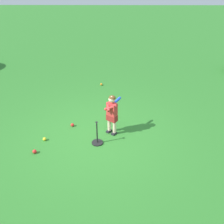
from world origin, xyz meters
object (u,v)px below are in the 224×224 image
(child_batter, at_px, (112,111))
(play_ball_behind_batter, at_px, (45,139))
(play_ball_center_lawn, at_px, (72,125))
(play_ball_midfield, at_px, (35,151))
(batting_tee, at_px, (97,140))
(play_ball_far_left, at_px, (101,84))

(child_batter, bearing_deg, play_ball_behind_batter, -168.05)
(play_ball_behind_batter, bearing_deg, child_batter, 11.95)
(play_ball_center_lawn, relative_size, play_ball_midfield, 0.95)
(play_ball_behind_batter, xyz_separation_m, batting_tee, (1.33, -0.10, 0.06))
(play_ball_behind_batter, relative_size, play_ball_midfield, 0.91)
(play_ball_behind_batter, distance_m, play_ball_center_lawn, 0.89)
(batting_tee, bearing_deg, play_ball_midfield, -164.79)
(child_batter, relative_size, play_ball_far_left, 13.80)
(play_ball_center_lawn, relative_size, batting_tee, 0.15)
(child_batter, relative_size, play_ball_midfield, 11.06)
(play_ball_center_lawn, bearing_deg, child_batter, -14.74)
(play_ball_far_left, bearing_deg, play_ball_midfield, -110.58)
(play_ball_center_lawn, bearing_deg, play_ball_far_left, 75.59)
(play_ball_behind_batter, relative_size, play_ball_center_lawn, 0.96)
(child_batter, height_order, play_ball_behind_batter, child_batter)
(play_ball_behind_batter, distance_m, batting_tee, 1.33)
(batting_tee, bearing_deg, play_ball_far_left, 90.75)
(play_ball_behind_batter, height_order, play_ball_far_left, play_ball_behind_batter)
(child_batter, height_order, play_ball_midfield, child_batter)
(play_ball_behind_batter, relative_size, play_ball_far_left, 1.13)
(child_batter, bearing_deg, play_ball_far_left, 97.92)
(child_batter, bearing_deg, play_ball_midfield, -154.86)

